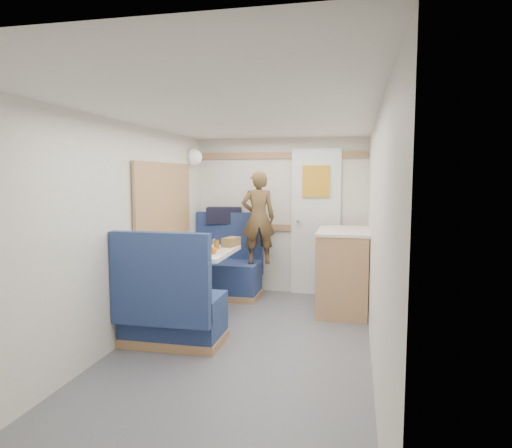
% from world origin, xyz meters
% --- Properties ---
extents(floor, '(4.50, 4.50, 0.00)m').
position_xyz_m(floor, '(0.00, 0.00, 0.00)').
color(floor, '#515156').
rests_on(floor, ground).
extents(ceiling, '(4.50, 4.50, 0.00)m').
position_xyz_m(ceiling, '(0.00, 0.00, 2.00)').
color(ceiling, silver).
rests_on(ceiling, wall_back).
extents(wall_back, '(2.20, 0.02, 2.00)m').
position_xyz_m(wall_back, '(0.00, 2.25, 1.00)').
color(wall_back, silver).
rests_on(wall_back, floor).
extents(wall_left, '(0.02, 4.50, 2.00)m').
position_xyz_m(wall_left, '(-1.10, 0.00, 1.00)').
color(wall_left, silver).
rests_on(wall_left, floor).
extents(wall_right, '(0.02, 4.50, 2.00)m').
position_xyz_m(wall_right, '(1.10, 0.00, 1.00)').
color(wall_right, silver).
rests_on(wall_right, floor).
extents(oak_trim_low, '(2.15, 0.02, 0.08)m').
position_xyz_m(oak_trim_low, '(0.00, 2.23, 0.85)').
color(oak_trim_low, '#9A7045').
rests_on(oak_trim_low, wall_back).
extents(oak_trim_high, '(2.15, 0.02, 0.08)m').
position_xyz_m(oak_trim_high, '(0.00, 2.23, 1.78)').
color(oak_trim_high, '#9A7045').
rests_on(oak_trim_high, wall_back).
extents(side_window, '(0.04, 1.30, 0.72)m').
position_xyz_m(side_window, '(-1.08, 1.00, 1.25)').
color(side_window, '#929E86').
rests_on(side_window, wall_left).
extents(rear_door, '(0.62, 0.12, 1.86)m').
position_xyz_m(rear_door, '(0.45, 2.22, 0.97)').
color(rear_door, white).
rests_on(rear_door, wall_back).
extents(dinette_table, '(0.62, 0.92, 0.72)m').
position_xyz_m(dinette_table, '(-0.65, 1.00, 0.57)').
color(dinette_table, white).
rests_on(dinette_table, floor).
extents(bench_far, '(0.90, 0.59, 1.05)m').
position_xyz_m(bench_far, '(-0.65, 1.86, 0.30)').
color(bench_far, navy).
rests_on(bench_far, floor).
extents(bench_near, '(0.90, 0.59, 1.05)m').
position_xyz_m(bench_near, '(-0.65, 0.14, 0.30)').
color(bench_near, navy).
rests_on(bench_near, floor).
extents(ledge, '(0.90, 0.14, 0.04)m').
position_xyz_m(ledge, '(-0.65, 2.12, 0.88)').
color(ledge, '#9A7045').
rests_on(ledge, bench_far).
extents(dome_light, '(0.20, 0.20, 0.20)m').
position_xyz_m(dome_light, '(-1.04, 1.85, 1.75)').
color(dome_light, white).
rests_on(dome_light, wall_left).
extents(galley_counter, '(0.57, 0.92, 0.92)m').
position_xyz_m(galley_counter, '(0.82, 1.55, 0.47)').
color(galley_counter, '#9A7045').
rests_on(galley_counter, floor).
extents(person, '(0.47, 0.37, 1.13)m').
position_xyz_m(person, '(-0.21, 1.80, 1.01)').
color(person, brown).
rests_on(person, bench_far).
extents(duffel_bag, '(0.47, 0.28, 0.21)m').
position_xyz_m(duffel_bag, '(-0.73, 2.12, 1.01)').
color(duffel_bag, black).
rests_on(duffel_bag, ledge).
extents(tray, '(0.31, 0.37, 0.02)m').
position_xyz_m(tray, '(-0.53, 0.64, 0.73)').
color(tray, white).
rests_on(tray, dinette_table).
extents(orange_fruit, '(0.07, 0.07, 0.07)m').
position_xyz_m(orange_fruit, '(-0.44, 0.74, 0.77)').
color(orange_fruit, '#ED520A').
rests_on(orange_fruit, tray).
extents(cheese_block, '(0.10, 0.07, 0.03)m').
position_xyz_m(cheese_block, '(-0.63, 0.88, 0.75)').
color(cheese_block, '#EFE08A').
rests_on(cheese_block, tray).
extents(wine_glass, '(0.08, 0.08, 0.17)m').
position_xyz_m(wine_glass, '(-0.77, 0.90, 0.84)').
color(wine_glass, white).
rests_on(wine_glass, dinette_table).
extents(tumbler_left, '(0.07, 0.07, 0.11)m').
position_xyz_m(tumbler_left, '(-0.74, 0.84, 0.78)').
color(tumbler_left, silver).
rests_on(tumbler_left, dinette_table).
extents(tumbler_right, '(0.07, 0.07, 0.12)m').
position_xyz_m(tumbler_right, '(-0.58, 1.12, 0.78)').
color(tumbler_right, silver).
rests_on(tumbler_right, dinette_table).
extents(beer_glass, '(0.06, 0.06, 0.10)m').
position_xyz_m(beer_glass, '(-0.53, 1.13, 0.77)').
color(beer_glass, '#904F15').
rests_on(beer_glass, dinette_table).
extents(pepper_grinder, '(0.04, 0.04, 0.09)m').
position_xyz_m(pepper_grinder, '(-0.71, 1.04, 0.77)').
color(pepper_grinder, black).
rests_on(pepper_grinder, dinette_table).
extents(salt_grinder, '(0.04, 0.04, 0.09)m').
position_xyz_m(salt_grinder, '(-0.76, 1.13, 0.76)').
color(salt_grinder, white).
rests_on(salt_grinder, dinette_table).
extents(bread_loaf, '(0.17, 0.26, 0.10)m').
position_xyz_m(bread_loaf, '(-0.43, 1.38, 0.77)').
color(bread_loaf, brown).
rests_on(bread_loaf, dinette_table).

